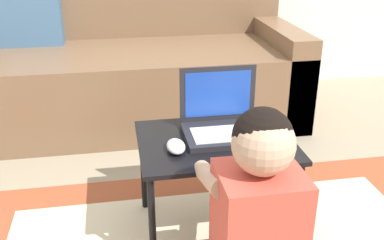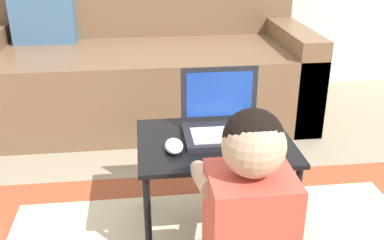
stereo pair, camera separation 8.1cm
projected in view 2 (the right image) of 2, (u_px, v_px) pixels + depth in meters
ground_plane at (174, 233)px, 1.73m from camera, size 16.00×16.00×0.00m
couch at (143, 69)px, 2.71m from camera, size 1.91×0.87×0.81m
laptop_desk at (214, 151)px, 1.61m from camera, size 0.55×0.43×0.39m
laptop at (223, 125)px, 1.62m from camera, size 0.29×0.22×0.23m
computer_mouse at (173, 146)px, 1.51m from camera, size 0.06×0.11×0.03m
person_seated at (248, 238)px, 1.25m from camera, size 0.30×0.43×0.68m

